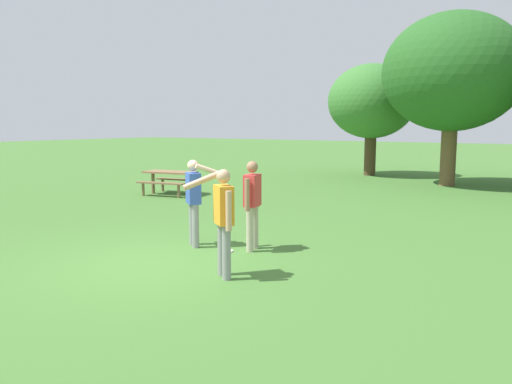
# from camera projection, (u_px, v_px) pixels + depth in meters

# --- Properties ---
(ground_plane) EXTENTS (120.00, 120.00, 0.00)m
(ground_plane) POSITION_uv_depth(u_px,v_px,m) (152.00, 263.00, 8.31)
(ground_plane) COLOR #447530
(person_thrower) EXTENTS (0.83, 0.52, 1.64)m
(person_thrower) POSITION_uv_depth(u_px,v_px,m) (223.00, 215.00, 7.43)
(person_thrower) COLOR gray
(person_thrower) RESTS_ON ground
(person_catcher) EXTENTS (0.83, 0.52, 1.64)m
(person_catcher) POSITION_uv_depth(u_px,v_px,m) (194.00, 196.00, 9.38)
(person_catcher) COLOR gray
(person_catcher) RESTS_ON ground
(person_bystander) EXTENTS (0.30, 0.60, 1.64)m
(person_bystander) POSITION_uv_depth(u_px,v_px,m) (252.00, 199.00, 9.07)
(person_bystander) COLOR #B7AD93
(person_bystander) RESTS_ON ground
(frisbee) EXTENTS (0.25, 0.25, 0.03)m
(frisbee) POSITION_uv_depth(u_px,v_px,m) (226.00, 251.00, 9.07)
(frisbee) COLOR white
(frisbee) RESTS_ON ground
(picnic_table_near) EXTENTS (1.95, 1.73, 0.77)m
(picnic_table_near) POSITION_uv_depth(u_px,v_px,m) (170.00, 177.00, 16.43)
(picnic_table_near) COLOR olive
(picnic_table_near) RESTS_ON ground
(tree_tall_left) EXTENTS (3.89, 3.89, 4.97)m
(tree_tall_left) POSITION_uv_depth(u_px,v_px,m) (372.00, 102.00, 22.31)
(tree_tall_left) COLOR #4C3823
(tree_tall_left) RESTS_ON ground
(tree_broad_center) EXTENTS (5.08, 5.08, 6.36)m
(tree_broad_center) POSITION_uv_depth(u_px,v_px,m) (452.00, 73.00, 18.35)
(tree_broad_center) COLOR brown
(tree_broad_center) RESTS_ON ground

